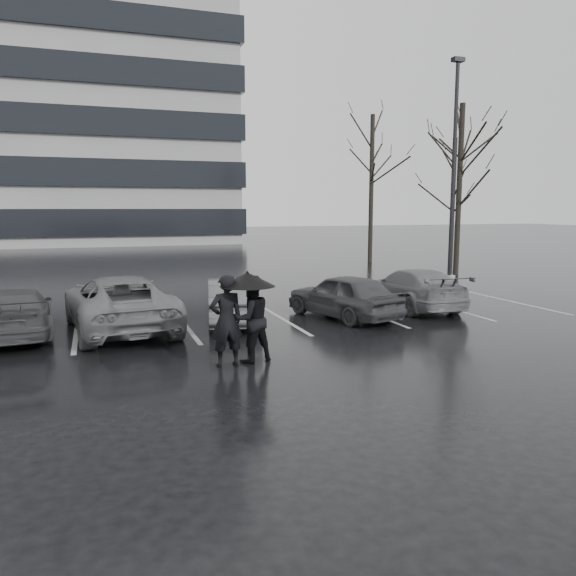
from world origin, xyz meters
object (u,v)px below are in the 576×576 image
Objects in this scene: tree_east at (459,190)px; tree_ne at (453,202)px; tree_north at (371,189)px; car_east at (412,288)px; car_west_a at (232,300)px; pedestrian_left at (226,321)px; car_west_b at (119,303)px; lamp_post at (453,181)px; car_west_c at (16,313)px; pedestrian_right at (251,319)px; car_main at (344,296)px.

tree_east is 1.14× the size of tree_ne.
car_east is at bearing -112.39° from tree_north.
tree_ne is at bearing -40.60° from tree_north.
pedestrian_left reaches higher than car_west_a.
lamp_post reaches higher than car_west_b.
pedestrian_left reaches higher than car_east.
lamp_post is 1.12× the size of tree_north.
car_west_b is 1.24× the size of car_west_c.
pedestrian_right is 0.26× the size of tree_ne.
car_west_b reaches higher than car_west_a.
pedestrian_left reaches higher than car_west_b.
lamp_post is (12.48, 10.22, 3.41)m from pedestrian_left.
tree_north is (12.46, 18.76, 3.34)m from pedestrian_right.
lamp_post reaches higher than car_east.
car_west_b is at bearing -72.10° from pedestrian_right.
car_main reaches higher than car_west_a.
lamp_post is at bearing -165.12° from car_west_c.
car_west_c is 2.30× the size of pedestrian_right.
tree_ne is (20.88, 11.62, 2.89)m from car_west_c.
tree_north is at bearing 139.40° from tree_ne.
tree_east reaches higher than car_west_a.
tree_ne reaches higher than car_east.
lamp_post is at bearing -152.79° from pedestrian_right.
car_west_a is 5.50m from car_west_c.
tree_east reaches higher than car_west_b.
tree_north is at bearing -142.21° from car_west_b.
car_west_c is at bearing -20.18° from car_main.
tree_east is (1.53, 1.67, -0.34)m from lamp_post.
tree_east reaches higher than tree_ne.
pedestrian_right is at bearing 35.33° from car_east.
pedestrian_right reaches higher than car_east.
car_main is at bearing -143.44° from pedestrian_left.
pedestrian_right is at bearing -138.87° from tree_east.
lamp_post is 1.36× the size of tree_ne.
car_west_c is 20.19m from tree_east.
car_west_a is at bearing -111.10° from pedestrian_right.
pedestrian_left is at bearing -140.68° from lamp_post.
car_east is 2.42× the size of pedestrian_right.
tree_east reaches higher than pedestrian_right.
pedestrian_right is 22.58m from tree_ne.
tree_ne is 4.67m from tree_north.
car_east is at bearing 175.35° from car_west_b.
car_east reaches higher than car_west_a.
car_east is at bearing 176.82° from car_west_c.
lamp_post reaches higher than car_west_c.
lamp_post reaches higher than tree_north.
car_east is 0.52× the size of tree_north.
car_east is at bearing -152.03° from pedestrian_left.
car_west_a is 0.88× the size of car_east.
car_west_b is 2.48m from car_west_c.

